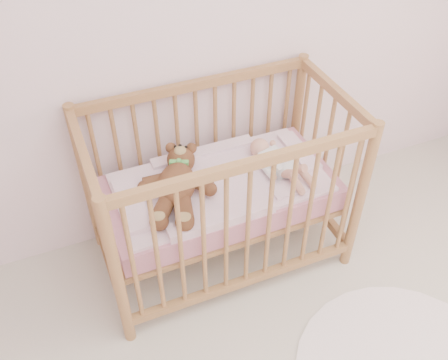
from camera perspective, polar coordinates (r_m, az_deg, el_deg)
name	(u,v)px	position (r m, az deg, el deg)	size (l,w,h in m)	color
wall_back	(212,5)	(2.57, -1.37, 19.36)	(4.00, 0.02, 2.70)	white
crib	(220,191)	(2.68, -0.41, -1.25)	(1.36, 0.76, 1.00)	#A77246
mattress	(220,193)	(2.69, -0.41, -1.49)	(1.22, 0.62, 0.13)	pink
blanket	(220,183)	(2.64, -0.42, -0.30)	(1.10, 0.58, 0.06)	#F1A6C3
baby	(277,159)	(2.69, 6.08, 2.39)	(0.23, 0.48, 0.12)	white
teddy_bear	(177,185)	(2.51, -5.41, -0.59)	(0.42, 0.60, 0.17)	brown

